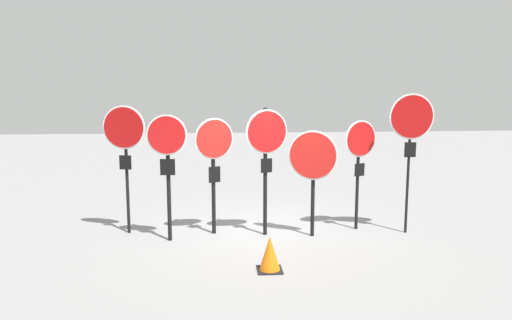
{
  "coord_description": "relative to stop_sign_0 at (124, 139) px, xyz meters",
  "views": [
    {
      "loc": [
        -0.94,
        -9.53,
        2.99
      ],
      "look_at": [
        -0.21,
        0.0,
        1.49
      ],
      "focal_mm": 35.0,
      "sensor_mm": 36.0,
      "label": 1
    }
  ],
  "objects": [
    {
      "name": "stop_sign_6",
      "position": [
        5.54,
        -0.41,
        0.24
      ],
      "size": [
        0.89,
        0.11,
        2.77
      ],
      "rotation": [
        0.0,
        0.0,
        0.01
      ],
      "color": "black",
      "rests_on": "ground"
    },
    {
      "name": "ground_plane",
      "position": [
        2.75,
        -0.24,
        -1.9
      ],
      "size": [
        40.0,
        40.0,
        0.0
      ],
      "primitive_type": "plane",
      "color": "gray"
    },
    {
      "name": "stop_sign_2",
      "position": [
        1.73,
        -0.16,
        -0.27
      ],
      "size": [
        0.74,
        0.34,
        2.31
      ],
      "rotation": [
        0.0,
        0.0,
        0.4
      ],
      "color": "black",
      "rests_on": "ground"
    },
    {
      "name": "stop_sign_4",
      "position": [
        3.61,
        -0.49,
        -0.42
      ],
      "size": [
        0.9,
        0.37,
        2.08
      ],
      "rotation": [
        0.0,
        0.0,
        -0.36
      ],
      "color": "black",
      "rests_on": "ground"
    },
    {
      "name": "stop_sign_3",
      "position": [
        2.73,
        -0.33,
        -0.11
      ],
      "size": [
        0.81,
        0.29,
        2.5
      ],
      "rotation": [
        0.0,
        0.0,
        0.31
      ],
      "color": "black",
      "rests_on": "ground"
    },
    {
      "name": "stop_sign_1",
      "position": [
        0.87,
        -0.55,
        -0.19
      ],
      "size": [
        0.75,
        0.15,
        2.4
      ],
      "rotation": [
        0.0,
        0.0,
        -0.06
      ],
      "color": "black",
      "rests_on": "ground"
    },
    {
      "name": "stop_sign_0",
      "position": [
        0.0,
        0.0,
        0.0
      ],
      "size": [
        0.84,
        0.2,
        2.55
      ],
      "rotation": [
        0.0,
        0.0,
        -0.2
      ],
      "color": "black",
      "rests_on": "ground"
    },
    {
      "name": "stop_sign_5",
      "position": [
        4.64,
        -0.08,
        -0.27
      ],
      "size": [
        0.69,
        0.31,
        2.24
      ],
      "rotation": [
        0.0,
        0.0,
        0.39
      ],
      "color": "black",
      "rests_on": "ground"
    },
    {
      "name": "traffic_cone_0",
      "position": [
        2.61,
        -2.19,
        -1.63
      ],
      "size": [
        0.4,
        0.4,
        0.56
      ],
      "color": "black",
      "rests_on": "ground"
    }
  ]
}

